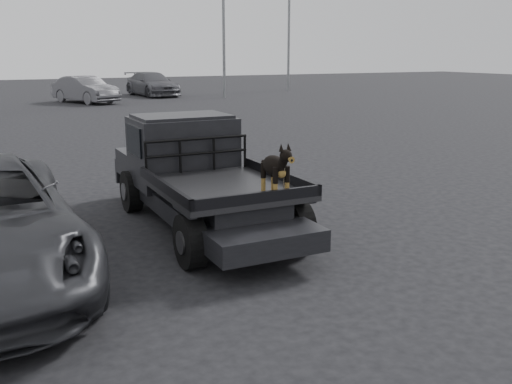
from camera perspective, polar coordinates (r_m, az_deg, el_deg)
name	(u,v)px	position (r m, az deg, el deg)	size (l,w,h in m)	color
ground	(313,263)	(8.08, 5.75, -7.10)	(120.00, 120.00, 0.00)	black
flatbed_ute	(203,200)	(9.59, -5.36, -0.83)	(2.00, 5.40, 0.92)	black
ute_cab	(182,139)	(10.28, -7.37, 5.24)	(1.72, 1.30, 0.88)	black
headache_rack	(197,155)	(9.61, -5.89, 3.69)	(1.80, 0.08, 0.55)	black
dog	(275,170)	(7.87, 1.92, 2.19)	(0.32, 0.60, 0.74)	black
distant_car_a	(85,90)	(34.76, -16.71, 9.79)	(1.61, 4.63, 1.52)	#4F4F53
distant_car_b	(152,84)	(39.36, -10.35, 10.57)	(2.18, 5.36, 1.56)	#4D4D53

